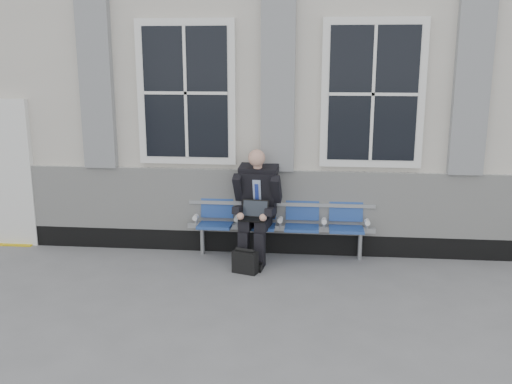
# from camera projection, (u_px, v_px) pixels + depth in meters

# --- Properties ---
(ground) EXTENTS (70.00, 70.00, 0.00)m
(ground) POSITION_uv_depth(u_px,v_px,m) (345.00, 297.00, 6.64)
(ground) COLOR slate
(ground) RESTS_ON ground
(station_building) EXTENTS (14.40, 4.40, 4.49)m
(station_building) POSITION_uv_depth(u_px,v_px,m) (339.00, 88.00, 9.50)
(station_building) COLOR beige
(station_building) RESTS_ON ground
(bench) EXTENTS (2.60, 0.47, 0.91)m
(bench) POSITION_uv_depth(u_px,v_px,m) (280.00, 218.00, 7.88)
(bench) COLOR #9EA0A3
(bench) RESTS_ON ground
(businessman) EXTENTS (0.66, 0.89, 1.53)m
(businessman) POSITION_uv_depth(u_px,v_px,m) (257.00, 202.00, 7.71)
(businessman) COLOR black
(businessman) RESTS_ON ground
(briefcase) EXTENTS (0.35, 0.23, 0.33)m
(briefcase) POSITION_uv_depth(u_px,v_px,m) (245.00, 262.00, 7.34)
(briefcase) COLOR black
(briefcase) RESTS_ON ground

